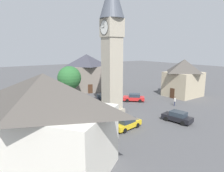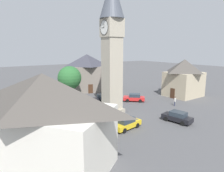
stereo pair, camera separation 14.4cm
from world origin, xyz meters
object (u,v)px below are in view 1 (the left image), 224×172
at_px(car_blue_kerb, 52,102).
at_px(car_green_alley, 104,98).
at_px(car_black_far, 126,123).
at_px(building_corner_back, 87,72).
at_px(car_white_side, 134,97).
at_px(building_shop_left, 183,77).
at_px(lamp_post, 44,94).
at_px(building_terrace_right, 46,121).
at_px(car_red_corner, 177,117).
at_px(tree, 69,78).
at_px(clock_tower, 112,34).
at_px(pedestrian, 175,100).
at_px(car_silver_kerb, 63,112).

relative_size(car_blue_kerb, car_green_alley, 1.05).
height_order(car_black_far, building_corner_back, building_corner_back).
distance_m(car_white_side, building_shop_left, 12.44).
height_order(car_white_side, lamp_post, lamp_post).
xyz_separation_m(building_terrace_right, lamp_post, (15.07, -4.14, -1.08)).
distance_m(car_red_corner, car_green_alley, 15.31).
distance_m(car_black_far, building_corner_back, 25.09).
distance_m(car_black_far, building_shop_left, 22.78).
xyz_separation_m(car_blue_kerb, tree, (2.96, -4.81, 3.59)).
bearing_deg(clock_tower, car_green_alley, -20.76).
bearing_deg(building_terrace_right, car_black_far, -76.70).
bearing_deg(car_blue_kerb, lamp_post, 146.12).
relative_size(car_red_corner, car_black_far, 1.01).
height_order(pedestrian, lamp_post, lamp_post).
height_order(car_green_alley, building_terrace_right, building_terrace_right).
xyz_separation_m(pedestrian, building_shop_left, (3.87, -7.67, 3.06)).
relative_size(clock_tower, pedestrian, 12.48).
bearing_deg(car_silver_kerb, tree, -28.32).
xyz_separation_m(clock_tower, car_green_alley, (6.05, -2.29, -11.58)).
bearing_deg(car_red_corner, building_corner_back, 1.04).
bearing_deg(tree, lamp_post, 131.67).
xyz_separation_m(clock_tower, car_blue_kerb, (9.00, 7.02, -11.58)).
xyz_separation_m(tree, building_terrace_right, (-21.33, 11.17, -0.13)).
relative_size(car_blue_kerb, car_black_far, 1.01).
height_order(tree, building_corner_back, building_corner_back).
distance_m(car_blue_kerb, pedestrian, 22.26).
height_order(car_silver_kerb, building_shop_left, building_shop_left).
bearing_deg(car_white_side, clock_tower, 111.56).
bearing_deg(car_blue_kerb, clock_tower, -142.07).
bearing_deg(car_black_far, building_terrace_right, 103.30).
distance_m(clock_tower, car_black_far, 13.65).
bearing_deg(building_shop_left, car_black_far, 108.08).
xyz_separation_m(car_white_side, tree, (9.09, 9.47, 3.59)).
bearing_deg(lamp_post, car_red_corner, -136.14).
height_order(car_green_alley, pedestrian, pedestrian).
height_order(car_green_alley, lamp_post, lamp_post).
xyz_separation_m(car_green_alley, building_corner_back, (10.98, -2.16, 3.77)).
bearing_deg(tree, car_black_far, 179.18).
relative_size(car_silver_kerb, tree, 0.64).
height_order(clock_tower, building_corner_back, clock_tower).
distance_m(car_silver_kerb, tree, 11.56).
height_order(car_green_alley, building_corner_back, building_corner_back).
bearing_deg(car_red_corner, car_green_alley, 9.90).
relative_size(car_white_side, pedestrian, 2.48).
relative_size(building_shop_left, lamp_post, 1.72).
height_order(pedestrian, tree, tree).
xyz_separation_m(car_silver_kerb, building_shop_left, (-2.08, -26.37, 3.31)).
relative_size(car_white_side, lamp_post, 0.91).
bearing_deg(clock_tower, tree, 10.43).
distance_m(car_silver_kerb, building_shop_left, 26.66).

